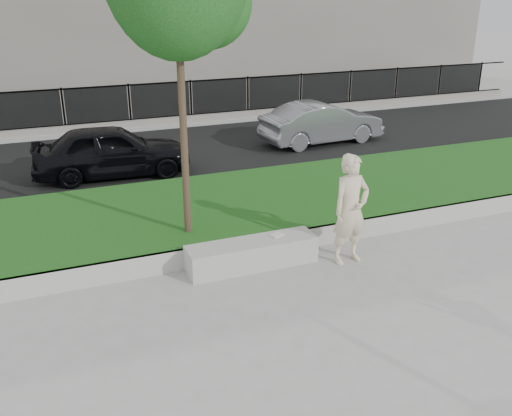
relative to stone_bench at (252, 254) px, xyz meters
name	(u,v)px	position (x,y,z in m)	size (l,w,h in m)	color
ground	(295,278)	(0.52, -0.71, -0.24)	(90.00, 90.00, 0.00)	gray
grass_bank	(236,209)	(0.52, 2.29, -0.04)	(34.00, 4.00, 0.40)	#0C330F
grass_kerb	(271,244)	(0.52, 0.33, -0.04)	(34.00, 0.08, 0.40)	#A09D96
street	(173,153)	(0.52, 7.79, -0.22)	(34.00, 7.00, 0.04)	black
far_pavement	(143,121)	(0.52, 12.29, -0.18)	(34.00, 3.00, 0.12)	gray
iron_fence	(148,113)	(0.52, 11.29, 0.30)	(32.00, 0.30, 1.50)	slate
stone_bench	(252,254)	(0.00, 0.00, 0.00)	(2.39, 0.60, 0.49)	#A09D96
man	(351,210)	(1.72, -0.46, 0.77)	(0.74, 0.49, 2.03)	beige
book	(277,235)	(0.52, 0.08, 0.26)	(0.23, 0.17, 0.03)	beige
car_dark	(112,151)	(-1.50, 6.15, 0.48)	(1.62, 4.03, 1.37)	black
car_silver	(322,123)	(5.21, 7.11, 0.44)	(1.37, 3.94, 1.30)	gray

